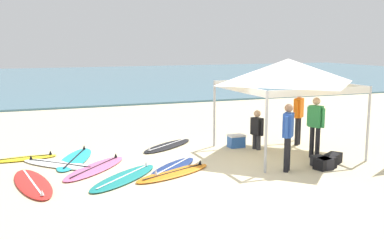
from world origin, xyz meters
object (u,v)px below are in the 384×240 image
surfboard_orange (174,173)px  cooler_box (236,141)px  gear_bag_on_sand (325,163)px  person_green (316,123)px  person_orange (298,114)px  surfboard_yellow (23,158)px  gear_bag_near_tent (322,162)px  surfboard_cyan (75,159)px  surfboard_navy (173,167)px  person_blue (288,133)px  surfboard_pink (95,168)px  gear_bag_by_pole (333,159)px  canopy_tent (288,71)px  surfboard_black (167,146)px  person_black (257,128)px  surfboard_teal (124,177)px  surfboard_red (33,183)px  surfboard_white (59,164)px

surfboard_orange → cooler_box: cooler_box is taller
gear_bag_on_sand → person_green: bearing=68.2°
person_orange → cooler_box: size_ratio=3.42×
surfboard_yellow → gear_bag_on_sand: bearing=-27.3°
gear_bag_near_tent → surfboard_cyan: bearing=152.3°
person_green → surfboard_navy: bearing=174.6°
surfboard_navy → person_blue: bearing=-25.6°
surfboard_pink → gear_bag_by_pole: size_ratio=3.88×
canopy_tent → surfboard_black: canopy_tent is taller
surfboard_yellow → person_green: bearing=-19.5°
surfboard_yellow → person_black: bearing=-10.3°
canopy_tent → surfboard_yellow: 7.79m
surfboard_navy → gear_bag_by_pole: (4.13, -1.10, 0.10)m
canopy_tent → surfboard_black: (-2.97, 2.00, -2.35)m
surfboard_black → surfboard_orange: same height
canopy_tent → surfboard_yellow: (-7.18, 1.93, -2.35)m
surfboard_black → surfboard_orange: size_ratio=0.93×
person_green → cooler_box: bearing=126.4°
surfboard_navy → surfboard_orange: 0.53m
surfboard_orange → canopy_tent: bearing=13.5°
surfboard_yellow → surfboard_orange: size_ratio=0.78×
surfboard_teal → person_orange: (5.94, 1.64, 0.95)m
surfboard_black → surfboard_yellow: (-4.21, -0.08, 0.00)m
surfboard_cyan → surfboard_black: 2.95m
surfboard_orange → person_orange: bearing=19.9°
gear_bag_near_tent → surfboard_red: bearing=170.7°
surfboard_pink → person_black: (4.93, 0.47, 0.62)m
surfboard_teal → canopy_tent: bearing=9.5°
surfboard_cyan → person_black: person_black is taller
surfboard_orange → cooler_box: 3.46m
gear_bag_near_tent → gear_bag_by_pole: bearing=22.5°
gear_bag_by_pole → surfboard_orange: bearing=172.0°
gear_bag_near_tent → cooler_box: size_ratio=1.20×
canopy_tent → person_blue: 2.37m
gear_bag_on_sand → canopy_tent: bearing=91.5°
surfboard_cyan → gear_bag_by_pole: (6.38, -2.87, 0.10)m
surfboard_white → gear_bag_by_pole: 7.26m
person_orange → surfboard_white: bearing=178.9°
cooler_box → gear_bag_on_sand: bearing=-70.9°
surfboard_yellow → cooler_box: bearing=-6.7°
surfboard_black → surfboard_pink: (-2.51, -1.76, -0.00)m
surfboard_cyan → surfboard_teal: size_ratio=1.14×
person_black → surfboard_orange: bearing=-153.2°
surfboard_black → gear_bag_on_sand: gear_bag_on_sand is taller
canopy_tent → surfboard_orange: bearing=-166.5°
surfboard_pink → surfboard_white: bearing=139.7°
surfboard_yellow → person_blue: person_blue is taller
surfboard_red → gear_bag_near_tent: bearing=-9.3°
surfboard_navy → gear_bag_on_sand: bearing=-21.2°
surfboard_cyan → surfboard_pink: (0.37, -1.13, 0.00)m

